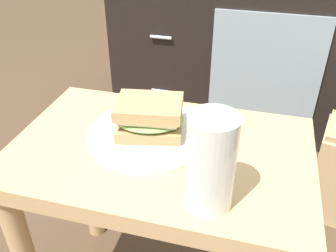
# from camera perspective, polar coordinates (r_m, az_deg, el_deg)

# --- Properties ---
(side_table) EXTENTS (0.56, 0.36, 0.46)m
(side_table) POSITION_cam_1_polar(r_m,az_deg,el_deg) (0.75, -1.13, -8.91)
(side_table) COLOR tan
(side_table) RESTS_ON ground
(tv_cabinet) EXTENTS (0.96, 0.46, 0.58)m
(tv_cabinet) POSITION_cam_1_polar(r_m,az_deg,el_deg) (1.59, 10.66, 11.18)
(tv_cabinet) COLOR black
(tv_cabinet) RESTS_ON ground
(plate) EXTENTS (0.24, 0.24, 0.01)m
(plate) POSITION_cam_1_polar(r_m,az_deg,el_deg) (0.72, -2.80, -1.18)
(plate) COLOR silver
(plate) RESTS_ON side_table
(sandwich_front) EXTENTS (0.15, 0.13, 0.07)m
(sandwich_front) POSITION_cam_1_polar(r_m,az_deg,el_deg) (0.70, -2.89, 1.38)
(sandwich_front) COLOR tan
(sandwich_front) RESTS_ON plate
(beer_glass) EXTENTS (0.07, 0.07, 0.15)m
(beer_glass) POSITION_cam_1_polar(r_m,az_deg,el_deg) (0.53, 6.60, -5.82)
(beer_glass) COLOR silver
(beer_glass) RESTS_ON side_table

